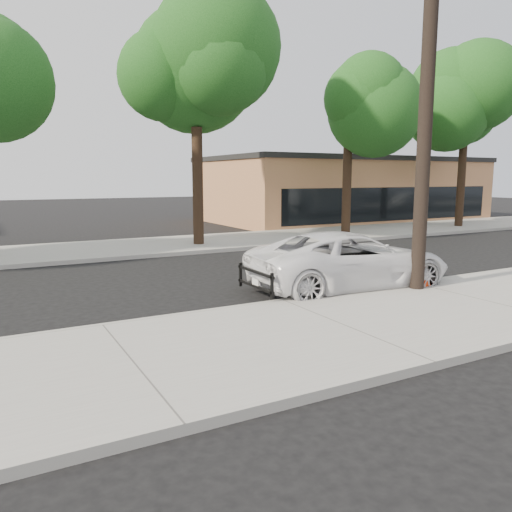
% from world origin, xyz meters
% --- Properties ---
extents(ground, '(120.00, 120.00, 0.00)m').
position_xyz_m(ground, '(0.00, 0.00, 0.00)').
color(ground, black).
rests_on(ground, ground).
extents(near_sidewalk, '(90.00, 4.40, 0.15)m').
position_xyz_m(near_sidewalk, '(0.00, -4.30, 0.07)').
color(near_sidewalk, gray).
rests_on(near_sidewalk, ground).
extents(far_sidewalk, '(90.00, 5.00, 0.15)m').
position_xyz_m(far_sidewalk, '(0.00, 8.50, 0.07)').
color(far_sidewalk, gray).
rests_on(far_sidewalk, ground).
extents(curb_near, '(90.00, 0.12, 0.16)m').
position_xyz_m(curb_near, '(0.00, -2.10, 0.07)').
color(curb_near, '#9E9B93').
rests_on(curb_near, ground).
extents(building_main, '(18.00, 10.00, 4.00)m').
position_xyz_m(building_main, '(16.00, 16.00, 2.00)').
color(building_main, '#AE7648').
rests_on(building_main, ground).
extents(utility_pole, '(1.40, 0.34, 9.00)m').
position_xyz_m(utility_pole, '(3.60, -2.70, 4.70)').
color(utility_pole, black).
rests_on(utility_pole, near_sidewalk).
extents(tree_c, '(4.96, 4.80, 9.55)m').
position_xyz_m(tree_c, '(2.22, 7.64, 6.91)').
color(tree_c, black).
rests_on(tree_c, far_sidewalk).
extents(tree_d, '(4.50, 4.35, 8.75)m').
position_xyz_m(tree_d, '(10.20, 7.95, 6.37)').
color(tree_d, black).
rests_on(tree_d, far_sidewalk).
extents(tree_e, '(4.80, 4.65, 9.25)m').
position_xyz_m(tree_e, '(18.21, 7.74, 6.70)').
color(tree_e, black).
rests_on(tree_e, far_sidewalk).
extents(police_cruiser, '(5.59, 2.94, 1.50)m').
position_xyz_m(police_cruiser, '(2.52, -1.37, 0.75)').
color(police_cruiser, white).
rests_on(police_cruiser, ground).
extents(traffic_cone, '(0.40, 0.40, 0.78)m').
position_xyz_m(traffic_cone, '(4.00, -2.50, 0.53)').
color(traffic_cone, '#FF410D').
rests_on(traffic_cone, near_sidewalk).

